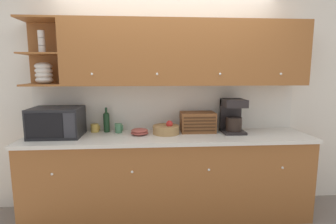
{
  "coord_description": "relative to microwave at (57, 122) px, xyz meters",
  "views": [
    {
      "loc": [
        -0.21,
        -3.1,
        1.63
      ],
      "look_at": [
        0.0,
        -0.21,
        1.18
      ],
      "focal_mm": 28.0,
      "sensor_mm": 36.0,
      "label": 1
    }
  ],
  "objects": [
    {
      "name": "microwave",
      "position": [
        0.0,
        0.0,
        0.0
      ],
      "size": [
        0.52,
        0.41,
        0.31
      ],
      "color": "black",
      "rests_on": "counter_unit"
    },
    {
      "name": "wine_bottle",
      "position": [
        0.5,
        0.18,
        -0.03
      ],
      "size": [
        0.07,
        0.07,
        0.29
      ],
      "color": "#19381E",
      "rests_on": "counter_unit"
    },
    {
      "name": "upper_cabinets",
      "position": [
        1.35,
        0.1,
        0.73
      ],
      "size": [
        3.09,
        0.36,
        0.7
      ],
      "color": "#935628",
      "rests_on": "backsplash_panel"
    },
    {
      "name": "wall_back",
      "position": [
        1.2,
        0.3,
        0.21
      ],
      "size": [
        5.49,
        0.06,
        2.6
      ],
      "color": "silver",
      "rests_on": "ground_plane"
    },
    {
      "name": "coffee_maker",
      "position": [
        1.94,
        0.05,
        0.04
      ],
      "size": [
        0.24,
        0.28,
        0.39
      ],
      "color": "black",
      "rests_on": "counter_unit"
    },
    {
      "name": "backsplash_panel",
      "position": [
        1.2,
        0.26,
        0.11
      ],
      "size": [
        3.09,
        0.01,
        0.54
      ],
      "color": "silver",
      "rests_on": "counter_unit"
    },
    {
      "name": "fruit_basket",
      "position": [
        1.18,
        0.03,
        -0.11
      ],
      "size": [
        0.3,
        0.3,
        0.15
      ],
      "color": "#A87F4C",
      "rests_on": "counter_unit"
    },
    {
      "name": "ground_plane",
      "position": [
        1.2,
        0.27,
        -1.09
      ],
      "size": [
        24.0,
        24.0,
        0.0
      ],
      "primitive_type": "plane",
      "color": "slate"
    },
    {
      "name": "mug_blue_second",
      "position": [
        0.64,
        0.13,
        -0.1
      ],
      "size": [
        0.09,
        0.08,
        0.1
      ],
      "color": "#4C845B",
      "rests_on": "counter_unit"
    },
    {
      "name": "counter_unit",
      "position": [
        1.2,
        -0.04,
        -0.62
      ],
      "size": [
        3.11,
        0.64,
        0.94
      ],
      "color": "#935628",
      "rests_on": "ground_plane"
    },
    {
      "name": "mug",
      "position": [
        0.36,
        0.18,
        -0.11
      ],
      "size": [
        0.1,
        0.09,
        0.09
      ],
      "color": "gold",
      "rests_on": "counter_unit"
    },
    {
      "name": "bowl_stack_on_counter",
      "position": [
        0.88,
        0.01,
        -0.12
      ],
      "size": [
        0.2,
        0.2,
        0.07
      ],
      "color": "#9E473D",
      "rests_on": "counter_unit"
    },
    {
      "name": "bread_box",
      "position": [
        1.55,
        0.11,
        -0.04
      ],
      "size": [
        0.39,
        0.26,
        0.23
      ],
      "color": "brown",
      "rests_on": "counter_unit"
    }
  ]
}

